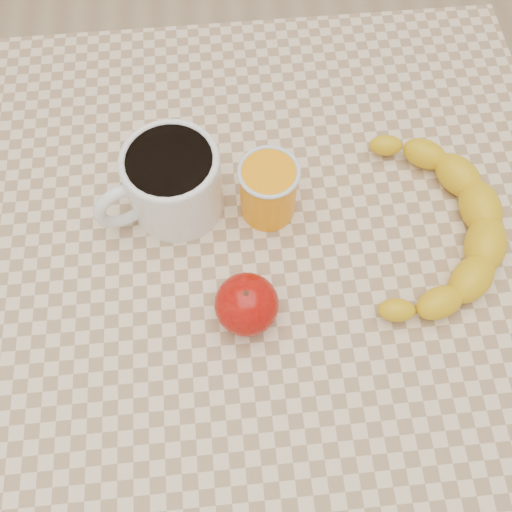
{
  "coord_description": "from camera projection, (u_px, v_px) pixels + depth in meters",
  "views": [
    {
      "loc": [
        -0.03,
        -0.28,
        1.37
      ],
      "look_at": [
        0.0,
        0.0,
        0.77
      ],
      "focal_mm": 40.0,
      "sensor_mm": 36.0,
      "label": 1
    }
  ],
  "objects": [
    {
      "name": "orange_juice_glass",
      "position": [
        268.0,
        190.0,
        0.68
      ],
      "size": [
        0.07,
        0.07,
        0.08
      ],
      "color": "orange",
      "rests_on": "table"
    },
    {
      "name": "coffee_mug",
      "position": [
        171.0,
        181.0,
        0.67
      ],
      "size": [
        0.17,
        0.15,
        0.1
      ],
      "color": "white",
      "rests_on": "table"
    },
    {
      "name": "apple",
      "position": [
        247.0,
        304.0,
        0.62
      ],
      "size": [
        0.07,
        0.07,
        0.07
      ],
      "color": "#8D0504",
      "rests_on": "table"
    },
    {
      "name": "banana",
      "position": [
        431.0,
        227.0,
        0.68
      ],
      "size": [
        0.39,
        0.42,
        0.05
      ],
      "primitive_type": null,
      "rotation": [
        0.0,
        0.0,
        -0.32
      ],
      "color": "yellow",
      "rests_on": "table"
    },
    {
      "name": "ground",
      "position": [
        256.0,
        395.0,
        1.36
      ],
      "size": [
        3.0,
        3.0,
        0.0
      ],
      "primitive_type": "plane",
      "color": "tan",
      "rests_on": "ground"
    },
    {
      "name": "table",
      "position": [
        256.0,
        290.0,
        0.76
      ],
      "size": [
        0.8,
        0.8,
        0.75
      ],
      "color": "beige",
      "rests_on": "ground"
    }
  ]
}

